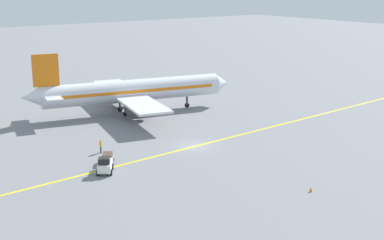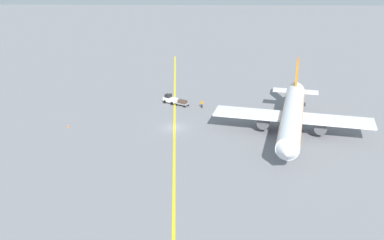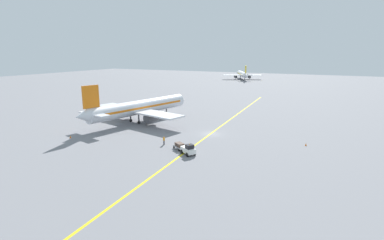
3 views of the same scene
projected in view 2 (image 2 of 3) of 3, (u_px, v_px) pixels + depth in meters
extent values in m
plane|color=slate|center=(174.00, 128.00, 83.62)|extent=(400.00, 400.00, 0.00)
cube|color=yellow|center=(174.00, 128.00, 83.62)|extent=(7.20, 119.83, 0.01)
cylinder|color=silver|center=(292.00, 115.00, 78.96)|extent=(10.32, 30.03, 3.60)
cone|color=silver|center=(287.00, 153.00, 64.29)|extent=(3.88, 3.11, 3.42)
cone|color=silver|center=(296.00, 88.00, 93.80)|extent=(3.66, 3.62, 3.06)
cube|color=orange|center=(292.00, 114.00, 78.91)|extent=(9.67, 27.12, 0.50)
cube|color=silver|center=(292.00, 117.00, 80.12)|extent=(28.45, 11.42, 0.36)
cylinder|color=#4C4C51|center=(320.00, 126.00, 79.40)|extent=(2.87, 3.62, 2.20)
cylinder|color=#4C4C51|center=(264.00, 121.00, 81.73)|extent=(2.87, 3.62, 2.20)
cube|color=orange|center=(297.00, 72.00, 90.11)|extent=(1.26, 3.98, 5.00)
cube|color=silver|center=(296.00, 91.00, 91.04)|extent=(9.31, 4.38, 0.24)
cylinder|color=#4C4C51|center=(288.00, 150.00, 71.12)|extent=(0.36, 0.36, 2.00)
cylinder|color=black|center=(288.00, 155.00, 71.48)|extent=(0.45, 0.84, 0.80)
cylinder|color=#4C4C51|center=(301.00, 125.00, 81.25)|extent=(0.36, 0.36, 2.00)
cylinder|color=black|center=(300.00, 130.00, 81.61)|extent=(0.45, 0.84, 0.80)
cylinder|color=#4C4C51|center=(283.00, 123.00, 82.00)|extent=(0.36, 0.36, 2.00)
cylinder|color=black|center=(282.00, 128.00, 82.35)|extent=(0.45, 0.84, 0.80)
cube|color=white|center=(170.00, 100.00, 96.79)|extent=(3.33, 2.89, 0.90)
cube|color=black|center=(168.00, 96.00, 96.79)|extent=(1.62, 1.67, 0.70)
sphere|color=orange|center=(168.00, 94.00, 96.64)|extent=(0.16, 0.16, 0.16)
cylinder|color=black|center=(165.00, 102.00, 96.88)|extent=(0.72, 0.59, 0.70)
cylinder|color=black|center=(169.00, 100.00, 98.04)|extent=(0.72, 0.59, 0.70)
cylinder|color=black|center=(172.00, 103.00, 95.85)|extent=(0.72, 0.59, 0.70)
cylinder|color=black|center=(176.00, 101.00, 97.01)|extent=(0.72, 0.59, 0.70)
cube|color=gray|center=(182.00, 103.00, 95.19)|extent=(2.94, 2.59, 0.20)
cube|color=#4C382D|center=(182.00, 102.00, 95.05)|extent=(2.14, 1.93, 0.60)
cylinder|color=black|center=(177.00, 105.00, 95.37)|extent=(0.45, 0.36, 0.44)
cylinder|color=black|center=(180.00, 103.00, 96.34)|extent=(0.45, 0.36, 0.44)
cylinder|color=black|center=(185.00, 107.00, 94.27)|extent=(0.45, 0.36, 0.44)
cylinder|color=black|center=(188.00, 105.00, 95.24)|extent=(0.45, 0.36, 0.44)
cylinder|color=#23232D|center=(202.00, 106.00, 93.94)|extent=(0.16, 0.16, 0.85)
cylinder|color=#23232D|center=(201.00, 106.00, 94.05)|extent=(0.16, 0.16, 0.85)
cube|color=orange|center=(202.00, 103.00, 93.74)|extent=(0.42, 0.38, 0.60)
cylinder|color=orange|center=(203.00, 103.00, 93.61)|extent=(0.10, 0.10, 0.55)
cylinder|color=orange|center=(201.00, 102.00, 93.86)|extent=(0.10, 0.10, 0.55)
sphere|color=#9E7051|center=(202.00, 101.00, 93.59)|extent=(0.22, 0.22, 0.22)
cone|color=orange|center=(68.00, 126.00, 83.78)|extent=(0.32, 0.32, 0.55)
cone|color=orange|center=(293.00, 100.00, 98.16)|extent=(0.32, 0.32, 0.55)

